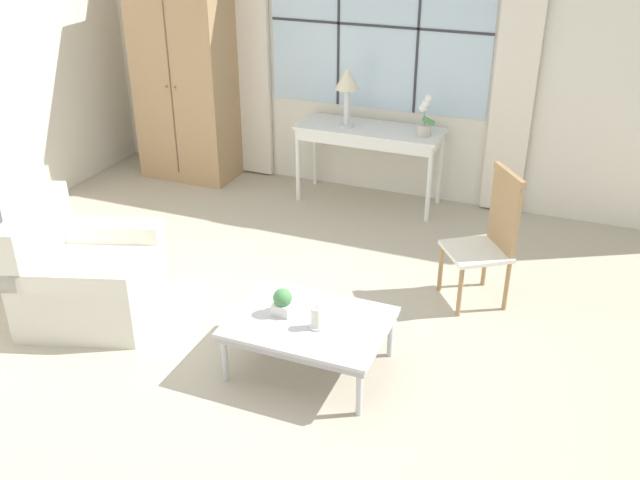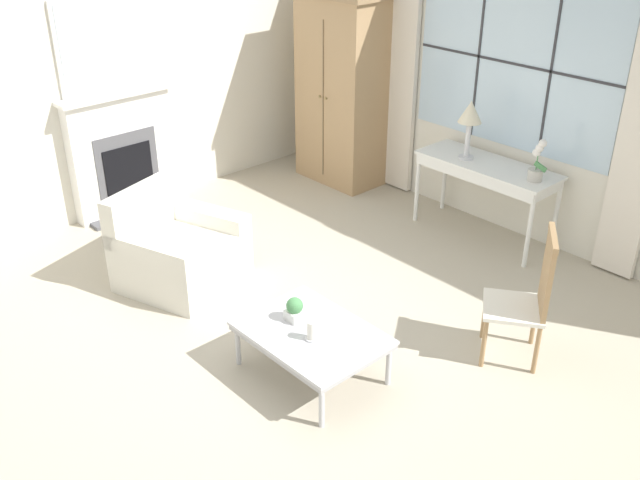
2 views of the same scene
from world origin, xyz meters
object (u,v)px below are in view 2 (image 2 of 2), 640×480
(coffee_table, at_px, (312,336))
(potted_plant_small, at_px, (295,309))
(potted_orchid, at_px, (537,165))
(console_table, at_px, (487,171))
(armchair_upholstered, at_px, (178,252))
(armoire, at_px, (342,89))
(table_lamp, at_px, (470,116))
(pillar_candle, at_px, (312,331))
(side_chair_wooden, at_px, (531,292))
(fireplace, at_px, (121,144))

(coffee_table, xyz_separation_m, potted_plant_small, (-0.20, 0.01, 0.13))
(potted_orchid, bearing_deg, coffee_table, -90.72)
(potted_orchid, bearing_deg, console_table, 175.89)
(armchair_upholstered, xyz_separation_m, potted_plant_small, (1.63, -0.02, 0.19))
(armoire, distance_m, table_lamp, 1.83)
(armoire, bearing_deg, pillar_candle, -47.03)
(table_lamp, xyz_separation_m, armchair_upholstered, (-1.09, -2.69, -0.94))
(potted_plant_small, distance_m, pillar_candle, 0.28)
(armoire, height_order, potted_orchid, armoire)
(table_lamp, relative_size, pillar_candle, 3.61)
(side_chair_wooden, bearing_deg, table_lamp, 140.29)
(potted_orchid, relative_size, side_chair_wooden, 0.38)
(fireplace, xyz_separation_m, armoire, (0.92, 2.34, 0.33))
(table_lamp, height_order, potted_plant_small, table_lamp)
(potted_orchid, xyz_separation_m, potted_plant_small, (-0.23, -2.73, -0.47))
(console_table, height_order, table_lamp, table_lamp)
(fireplace, height_order, console_table, fireplace)
(armoire, distance_m, potted_orchid, 2.60)
(armoire, height_order, armchair_upholstered, armoire)
(side_chair_wooden, bearing_deg, armchair_upholstered, -154.65)
(potted_orchid, bearing_deg, armoire, 179.37)
(fireplace, relative_size, coffee_table, 2.19)
(potted_plant_small, relative_size, pillar_candle, 1.14)
(fireplace, bearing_deg, side_chair_wooden, 11.62)
(armoire, bearing_deg, table_lamp, -1.42)
(fireplace, relative_size, side_chair_wooden, 2.12)
(armoire, xyz_separation_m, console_table, (2.04, 0.01, -0.39))
(fireplace, height_order, potted_orchid, fireplace)
(table_lamp, relative_size, armchair_upholstered, 0.49)
(armchair_upholstered, xyz_separation_m, side_chair_wooden, (2.75, 1.30, 0.29))
(table_lamp, distance_m, coffee_table, 2.95)
(console_table, xyz_separation_m, pillar_candle, (0.59, -2.84, -0.25))
(table_lamp, distance_m, potted_orchid, 0.82)
(console_table, relative_size, potted_orchid, 3.55)
(console_table, distance_m, pillar_candle, 2.91)
(coffee_table, bearing_deg, armoire, 132.77)
(table_lamp, xyz_separation_m, side_chair_wooden, (1.67, -1.39, -0.65))
(pillar_candle, bearing_deg, potted_orchid, 90.83)
(console_table, bearing_deg, armchair_upholstered, -115.52)
(fireplace, distance_m, side_chair_wooden, 4.50)
(armoire, height_order, potted_plant_small, armoire)
(armoire, relative_size, coffee_table, 2.12)
(armoire, xyz_separation_m, coffee_table, (2.56, -2.76, -0.75))
(potted_orchid, distance_m, potted_plant_small, 2.78)
(potted_orchid, relative_size, armchair_upholstered, 0.34)
(console_table, distance_m, coffee_table, 2.84)
(pillar_candle, bearing_deg, console_table, 101.69)
(console_table, height_order, armchair_upholstered, armchair_upholstered)
(potted_plant_small, bearing_deg, console_table, 96.53)
(potted_orchid, distance_m, pillar_candle, 2.84)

